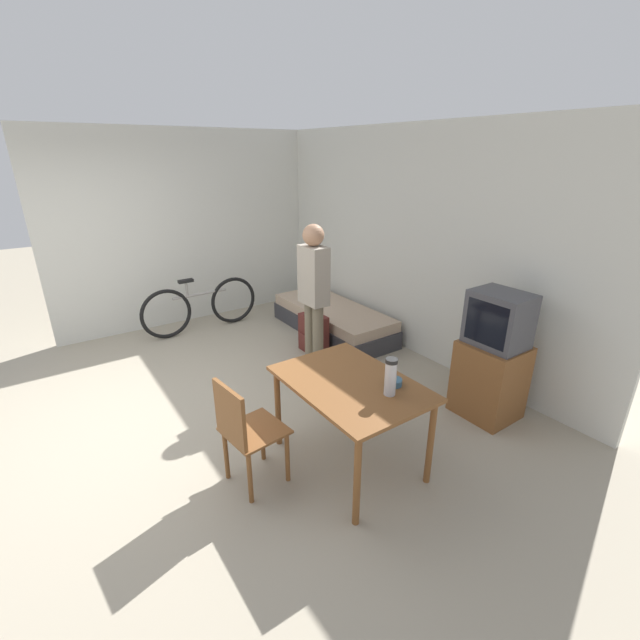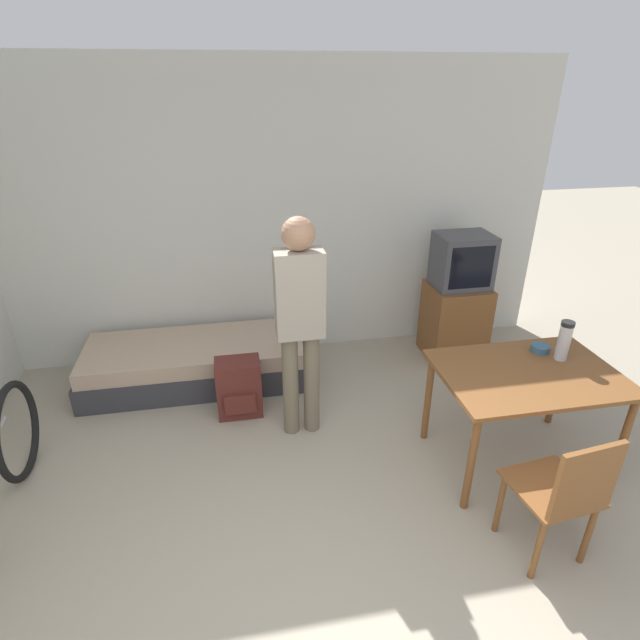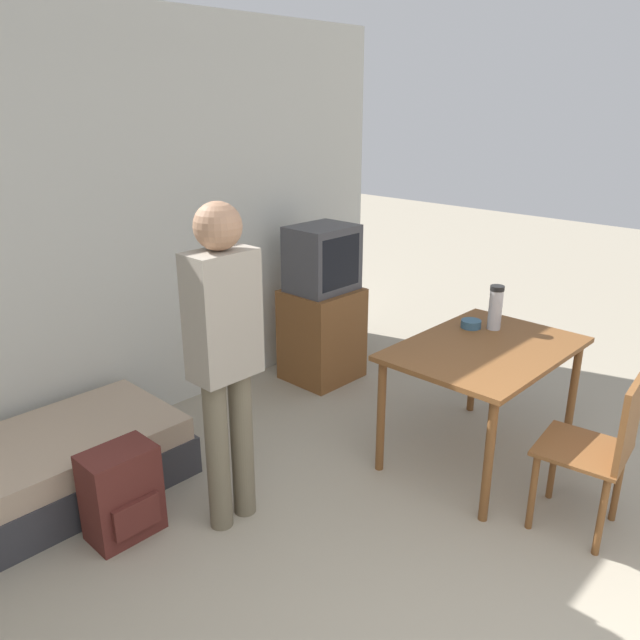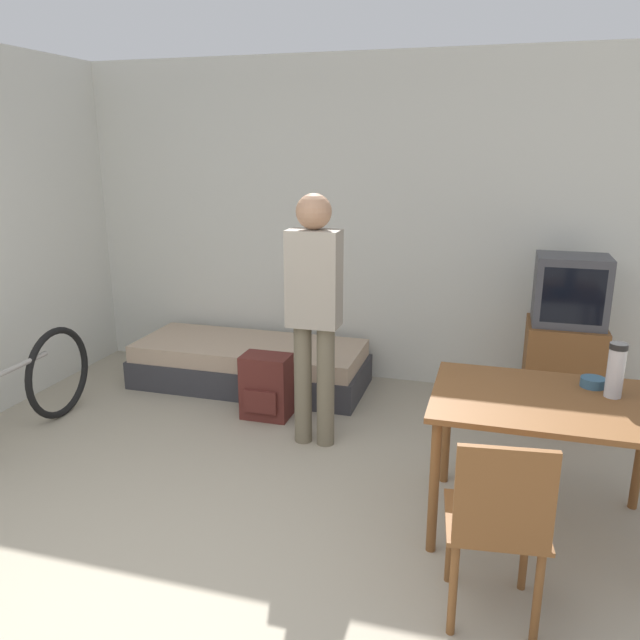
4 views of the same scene
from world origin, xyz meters
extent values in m
plane|color=#9E937F|center=(0.00, 0.00, 0.00)|extent=(20.00, 20.00, 0.00)
cube|color=silver|center=(0.00, 3.29, 1.35)|extent=(5.60, 0.06, 2.70)
cube|color=#333338|center=(-0.67, 2.78, 0.12)|extent=(1.96, 0.79, 0.24)
cube|color=tan|center=(-0.67, 2.78, 0.31)|extent=(1.90, 0.77, 0.14)
cube|color=brown|center=(1.81, 2.80, 0.37)|extent=(0.54, 0.49, 0.74)
cube|color=#424247|center=(1.81, 2.80, 0.99)|extent=(0.50, 0.39, 0.50)
cube|color=black|center=(1.81, 2.61, 0.99)|extent=(0.41, 0.01, 0.39)
cube|color=brown|center=(1.61, 1.27, 0.73)|extent=(1.18, 0.83, 0.03)
cylinder|color=brown|center=(1.08, 0.92, 0.36)|extent=(0.05, 0.05, 0.72)
cylinder|color=brown|center=(1.08, 1.63, 0.36)|extent=(0.05, 0.05, 0.72)
cube|color=brown|center=(1.37, 0.56, 0.45)|extent=(0.46, 0.46, 0.02)
cube|color=brown|center=(1.39, 0.37, 0.68)|extent=(0.38, 0.07, 0.43)
cylinder|color=brown|center=(1.51, 0.75, 0.22)|extent=(0.04, 0.04, 0.44)
cylinder|color=brown|center=(1.18, 0.71, 0.22)|extent=(0.04, 0.04, 0.44)
cylinder|color=brown|center=(1.55, 0.42, 0.22)|extent=(0.04, 0.04, 0.44)
cylinder|color=brown|center=(1.22, 0.38, 0.22)|extent=(0.04, 0.04, 0.44)
torus|color=black|center=(-1.80, 1.80, 0.34)|extent=(0.06, 0.69, 0.69)
cylinder|color=gray|center=(-1.79, 1.30, 0.53)|extent=(0.05, 0.77, 0.04)
cylinder|color=#6B604C|center=(0.08, 1.90, 0.42)|extent=(0.12, 0.12, 0.84)
cylinder|color=#6B604C|center=(0.24, 1.90, 0.42)|extent=(0.12, 0.12, 0.84)
cube|color=#9E9384|center=(0.16, 1.90, 1.16)|extent=(0.34, 0.20, 0.63)
sphere|color=#A87A5B|center=(0.16, 1.90, 1.59)|extent=(0.23, 0.23, 0.23)
cylinder|color=#B7B7BC|center=(1.91, 1.39, 0.89)|extent=(0.08, 0.08, 0.29)
cylinder|color=black|center=(1.91, 1.39, 1.02)|extent=(0.09, 0.09, 0.03)
cylinder|color=#335670|center=(1.83, 1.51, 0.77)|extent=(0.13, 0.13, 0.05)
cube|color=#56231E|center=(-0.30, 2.21, 0.24)|extent=(0.36, 0.24, 0.49)
cube|color=#56231E|center=(-0.30, 2.08, 0.17)|extent=(0.25, 0.03, 0.17)
camera|label=1|loc=(3.83, -0.55, 2.39)|focal=24.00mm
camera|label=2|loc=(-0.28, -1.25, 2.51)|focal=28.00mm
camera|label=3|loc=(-1.55, -0.37, 2.13)|focal=35.00mm
camera|label=4|loc=(1.30, -1.87, 1.99)|focal=35.00mm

